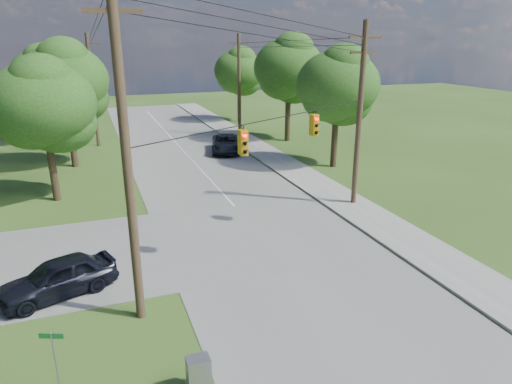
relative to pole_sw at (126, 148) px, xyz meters
name	(u,v)px	position (x,y,z in m)	size (l,w,h in m)	color
ground	(264,298)	(4.60, -0.40, -6.23)	(140.00, 140.00, 0.00)	#314C19
main_road	(265,240)	(6.60, 4.60, -6.21)	(10.00, 100.00, 0.03)	gray
sidewalk_east	(379,221)	(13.30, 4.60, -6.17)	(2.60, 100.00, 0.12)	#ABA8A0
pole_sw	(126,148)	(0.00, 0.00, 0.00)	(2.00, 0.32, 12.00)	brown
pole_ne	(360,114)	(13.50, 7.60, -0.76)	(2.00, 0.32, 10.50)	brown
pole_north_e	(239,85)	(13.50, 29.60, -1.10)	(2.00, 0.32, 10.00)	brown
pole_north_w	(93,90)	(-0.40, 29.60, -1.10)	(2.00, 0.32, 10.00)	brown
power_lines	(215,46)	(6.10, 11.14, 2.93)	(13.93, 29.62, 4.93)	black
traffic_signals	(282,132)	(7.15, 4.03, -0.73)	(4.91, 3.27, 1.05)	#C89A0B
tree_w_near	(43,104)	(-3.40, 14.60, -0.30)	(6.00, 6.00, 8.40)	#443522
tree_w_mid	(64,81)	(-2.40, 22.60, 0.35)	(6.40, 6.40, 9.22)	#443522
tree_w_far	(45,76)	(-4.40, 32.60, 0.02)	(6.00, 6.00, 8.73)	#443522
tree_e_near	(337,85)	(16.60, 15.60, 0.02)	(6.20, 6.20, 8.81)	#443522
tree_e_mid	(289,68)	(17.10, 25.60, 0.68)	(6.60, 6.60, 9.64)	#443522
tree_e_far	(239,71)	(16.10, 37.60, -0.31)	(5.80, 5.80, 8.32)	#443522
car_cross_dark	(58,277)	(-2.80, 2.56, -5.45)	(1.76, 4.38, 1.49)	black
car_main_north	(226,144)	(10.10, 23.03, -5.45)	(2.47, 5.36, 1.49)	black
control_cabinet	(199,376)	(1.10, -4.40, -5.64)	(0.65, 0.47, 1.17)	gray
street_name_sign	(55,357)	(-2.56, -3.38, -4.78)	(0.63, 0.27, 2.21)	gray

